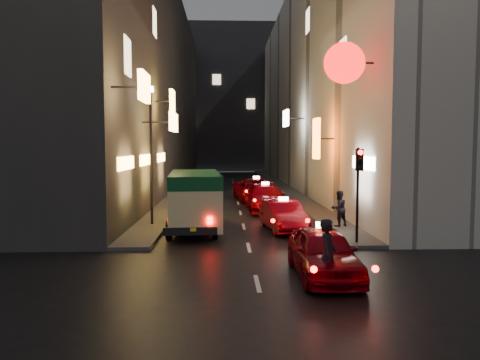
{
  "coord_description": "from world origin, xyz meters",
  "views": [
    {
      "loc": [
        -0.88,
        -8.31,
        3.67
      ],
      "look_at": [
        -0.17,
        13.0,
        2.16
      ],
      "focal_mm": 35.0,
      "sensor_mm": 36.0,
      "label": 1
    }
  ],
  "objects": [
    {
      "name": "ground",
      "position": [
        0.0,
        0.0,
        0.0
      ],
      "size": [
        120.0,
        120.0,
        0.0
      ],
      "primitive_type": "plane",
      "color": "black",
      "rests_on": "ground"
    },
    {
      "name": "building_left",
      "position": [
        -8.0,
        33.99,
        9.0
      ],
      "size": [
        7.66,
        52.0,
        18.0
      ],
      "color": "#353330",
      "rests_on": "ground"
    },
    {
      "name": "building_right",
      "position": [
        8.0,
        33.99,
        9.0
      ],
      "size": [
        7.96,
        52.0,
        18.0
      ],
      "color": "beige",
      "rests_on": "ground"
    },
    {
      "name": "building_far",
      "position": [
        0.0,
        66.0,
        11.0
      ],
      "size": [
        30.0,
        10.0,
        22.0
      ],
      "primitive_type": "cube",
      "color": "#303035",
      "rests_on": "ground"
    },
    {
      "name": "sidewalk_left",
      "position": [
        -4.25,
        34.0,
        0.07
      ],
      "size": [
        1.5,
        52.0,
        0.15
      ],
      "primitive_type": "cube",
      "color": "#494744",
      "rests_on": "ground"
    },
    {
      "name": "sidewalk_right",
      "position": [
        4.25,
        34.0,
        0.07
      ],
      "size": [
        1.5,
        52.0,
        0.15
      ],
      "primitive_type": "cube",
      "color": "#494744",
      "rests_on": "ground"
    },
    {
      "name": "minibus",
      "position": [
        -2.17,
        11.98,
        1.61
      ],
      "size": [
        2.49,
        6.08,
        2.56
      ],
      "color": "#D8C787",
      "rests_on": "ground"
    },
    {
      "name": "taxi_near",
      "position": [
        1.9,
        4.59,
        0.81
      ],
      "size": [
        2.15,
        5.13,
        1.8
      ],
      "color": "#7F000B",
      "rests_on": "ground"
    },
    {
      "name": "taxi_second",
      "position": [
        1.69,
        11.9,
        0.77
      ],
      "size": [
        2.57,
        5.04,
        1.71
      ],
      "color": "#7F000B",
      "rests_on": "ground"
    },
    {
      "name": "taxi_third",
      "position": [
        1.46,
        18.3,
        0.87
      ],
      "size": [
        2.46,
        5.57,
        1.91
      ],
      "color": "#7F000B",
      "rests_on": "ground"
    },
    {
      "name": "taxi_far",
      "position": [
        1.27,
        23.1,
        0.89
      ],
      "size": [
        3.0,
        5.86,
        1.96
      ],
      "color": "#7F000B",
      "rests_on": "ground"
    },
    {
      "name": "pedestrian_crossing",
      "position": [
        1.75,
        3.31,
        1.05
      ],
      "size": [
        0.62,
        0.79,
        2.09
      ],
      "primitive_type": "imported",
      "rotation": [
        0.0,
        0.0,
        1.29
      ],
      "color": "black",
      "rests_on": "ground"
    },
    {
      "name": "pedestrian_sidewalk",
      "position": [
        4.19,
        12.12,
        1.05
      ],
      "size": [
        0.79,
        0.66,
        1.8
      ],
      "primitive_type": "imported",
      "rotation": [
        0.0,
        0.0,
        3.55
      ],
      "color": "black",
      "rests_on": "sidewalk_right"
    },
    {
      "name": "traffic_light",
      "position": [
        4.0,
        8.47,
        2.69
      ],
      "size": [
        0.26,
        0.43,
        3.5
      ],
      "color": "black",
      "rests_on": "sidewalk_right"
    },
    {
      "name": "lamp_post",
      "position": [
        -4.2,
        13.0,
        3.72
      ],
      "size": [
        0.28,
        0.28,
        6.22
      ],
      "color": "black",
      "rests_on": "sidewalk_left"
    }
  ]
}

